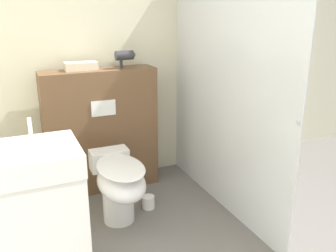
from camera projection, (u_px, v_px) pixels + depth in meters
wall_back at (125, 55)px, 3.66m from camera, size 8.00×0.06×2.50m
partition_panel at (101, 131)px, 3.54m from camera, size 1.05×0.28×1.17m
shower_glass at (224, 88)px, 3.10m from camera, size 0.04×1.84×2.12m
toilet at (119, 184)px, 3.00m from camera, size 0.36×0.71×0.55m
sink_vanity at (42, 220)px, 2.27m from camera, size 0.50×0.49×1.09m
hair_drier at (125, 56)px, 3.40m from camera, size 0.19×0.09×0.16m
folded_towel at (81, 66)px, 3.32m from camera, size 0.28×0.14×0.07m
spare_toilet_roll at (148, 202)px, 3.31m from camera, size 0.11×0.11×0.11m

